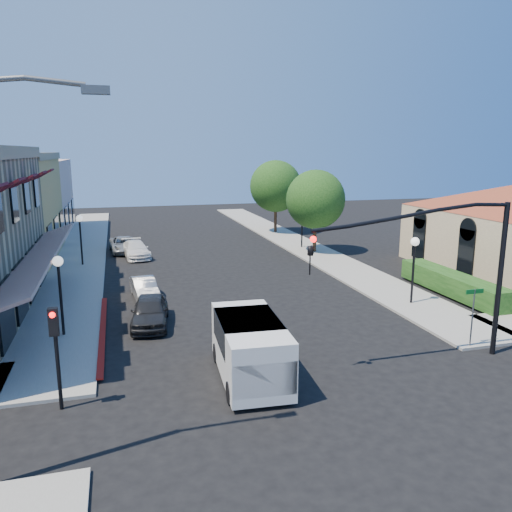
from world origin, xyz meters
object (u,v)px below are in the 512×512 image
object	(u,v)px
parked_car_d	(124,245)
lamppost_right_far	(302,215)
parked_car_c	(136,250)
parked_car_a	(150,311)
signal_mast_arm	(454,256)
lamppost_right_near	(414,253)
parked_car_b	(144,288)
lamppost_left_near	(59,275)
street_tree_a	(316,199)
street_name_sign	(473,308)
white_van	(250,346)
secondary_signal	(55,340)
lamppost_left_far	(80,227)
street_tree_b	(276,186)

from	to	relation	value
parked_car_d	lamppost_right_far	bearing A→B (deg)	-14.07
parked_car_c	parked_car_a	bearing A→B (deg)	-97.03
lamppost_right_far	parked_car_d	world-z (taller)	lamppost_right_far
signal_mast_arm	parked_car_c	bearing A→B (deg)	115.42
lamppost_right_near	parked_car_b	world-z (taller)	lamppost_right_near
lamppost_left_near	parked_car_b	size ratio (longest dim) A/B	1.05
signal_mast_arm	lamppost_left_near	size ratio (longest dim) A/B	2.24
street_tree_a	lamppost_right_far	bearing A→B (deg)	98.53
lamppost_right_far	street_name_sign	bearing A→B (deg)	-92.63
street_tree_a	parked_car_a	size ratio (longest dim) A/B	1.63
signal_mast_arm	white_van	world-z (taller)	signal_mast_arm
street_tree_a	parked_car_a	bearing A→B (deg)	-135.20
secondary_signal	lamppost_left_near	world-z (taller)	lamppost_left_near
parked_car_a	lamppost_left_far	bearing A→B (deg)	112.50
lamppost_left_far	lamppost_right_near	xyz separation A→B (m)	(17.00, -14.00, 0.00)
lamppost_right_near	parked_car_b	distance (m)	14.37
secondary_signal	parked_car_b	bearing A→B (deg)	74.57
lamppost_left_far	lamppost_right_far	xyz separation A→B (m)	(17.00, 2.00, 0.00)
secondary_signal	parked_car_d	xyz separation A→B (m)	(2.39, 24.83, -1.71)
lamppost_right_far	street_tree_a	bearing A→B (deg)	-81.47
parked_car_c	street_tree_a	bearing A→B (deg)	-15.07
parked_car_a	lamppost_right_far	bearing A→B (deg)	56.55
lamppost_left_far	parked_car_a	size ratio (longest dim) A/B	0.90
lamppost_right_far	parked_car_b	size ratio (longest dim) A/B	1.05
lamppost_left_near	parked_car_a	xyz separation A→B (m)	(3.70, 0.50, -2.06)
secondary_signal	lamppost_right_far	world-z (taller)	lamppost_right_far
street_tree_a	street_tree_b	bearing A→B (deg)	90.00
street_tree_a	lamppost_left_near	distance (m)	22.30
signal_mast_arm	lamppost_right_near	xyz separation A→B (m)	(2.64, 6.50, -1.35)
street_tree_b	lamppost_left_near	size ratio (longest dim) A/B	1.97
parked_car_d	lamppost_left_near	bearing A→B (deg)	-104.05
white_van	parked_car_d	bearing A→B (deg)	98.93
parked_car_b	lamppost_right_near	bearing A→B (deg)	-26.52
lamppost_left_near	lamppost_left_far	bearing A→B (deg)	90.00
parked_car_a	parked_car_d	size ratio (longest dim) A/B	0.92
parked_car_b	lamppost_left_near	bearing A→B (deg)	-132.42
lamppost_right_far	parked_car_a	xyz separation A→B (m)	(-13.30, -15.50, -2.06)
street_tree_a	lamppost_right_near	distance (m)	14.08
street_name_sign	lamppost_left_near	distance (m)	17.05
street_tree_a	street_tree_b	xyz separation A→B (m)	(0.00, 10.00, 0.35)
lamppost_right_far	parked_car_c	bearing A→B (deg)	-179.66
parked_car_c	lamppost_left_far	bearing A→B (deg)	-159.60
lamppost_right_near	street_tree_b	bearing A→B (deg)	89.28
parked_car_d	parked_car_c	bearing A→B (deg)	-75.69
parked_car_b	signal_mast_arm	bearing A→B (deg)	-53.11
street_tree_a	white_van	xyz separation A→B (m)	(-10.60, -20.05, -2.97)
street_tree_b	signal_mast_arm	xyz separation A→B (m)	(-2.94, -30.50, -0.46)
street_name_sign	lamppost_right_far	distance (m)	21.85
signal_mast_arm	lamppost_right_near	bearing A→B (deg)	67.88
parked_car_a	parked_car_c	bearing A→B (deg)	97.18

